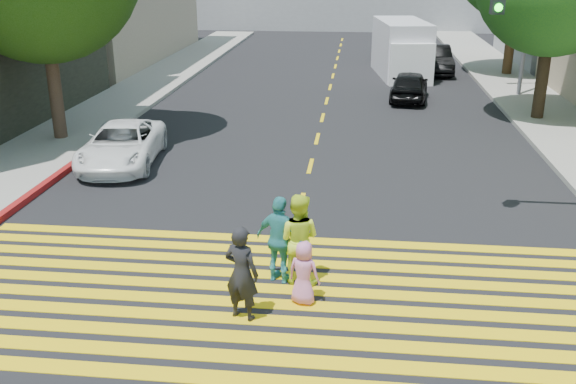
% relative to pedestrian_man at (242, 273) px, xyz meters
% --- Properties ---
extents(ground, '(120.00, 120.00, 0.00)m').
position_rel_pedestrian_man_xyz_m(ground, '(0.51, -0.50, -0.85)').
color(ground, black).
extents(sidewalk_left, '(3.00, 40.00, 0.15)m').
position_rel_pedestrian_man_xyz_m(sidewalk_left, '(-7.99, 21.50, -0.77)').
color(sidewalk_left, gray).
rests_on(sidewalk_left, ground).
extents(sidewalk_right, '(3.00, 60.00, 0.15)m').
position_rel_pedestrian_man_xyz_m(sidewalk_right, '(9.01, 14.50, -0.77)').
color(sidewalk_right, gray).
rests_on(sidewalk_right, ground).
extents(curb_red, '(0.20, 8.00, 0.16)m').
position_rel_pedestrian_man_xyz_m(curb_red, '(-6.39, 5.50, -0.77)').
color(curb_red, maroon).
rests_on(curb_red, ground).
extents(crosswalk, '(13.40, 5.30, 0.01)m').
position_rel_pedestrian_man_xyz_m(crosswalk, '(0.51, 0.77, -0.84)').
color(crosswalk, yellow).
rests_on(crosswalk, ground).
extents(lane_line, '(0.12, 34.40, 0.01)m').
position_rel_pedestrian_man_xyz_m(lane_line, '(0.51, 22.00, -0.84)').
color(lane_line, yellow).
rests_on(lane_line, ground).
extents(pedestrian_man, '(0.72, 0.59, 1.70)m').
position_rel_pedestrian_man_xyz_m(pedestrian_man, '(0.00, 0.00, 0.00)').
color(pedestrian_man, black).
rests_on(pedestrian_man, ground).
extents(pedestrian_woman, '(0.96, 0.81, 1.76)m').
position_rel_pedestrian_man_xyz_m(pedestrian_woman, '(0.81, 1.43, 0.03)').
color(pedestrian_woman, '#D6F430').
rests_on(pedestrian_woman, ground).
extents(pedestrian_child, '(0.67, 0.54, 1.18)m').
position_rel_pedestrian_man_xyz_m(pedestrian_child, '(0.99, 0.63, -0.26)').
color(pedestrian_child, pink).
rests_on(pedestrian_child, ground).
extents(pedestrian_extra, '(1.08, 0.78, 1.71)m').
position_rel_pedestrian_man_xyz_m(pedestrian_extra, '(0.48, 1.39, 0.00)').
color(pedestrian_extra, teal).
rests_on(pedestrian_extra, ground).
extents(white_sedan, '(2.48, 4.53, 1.20)m').
position_rel_pedestrian_man_xyz_m(white_sedan, '(-5.03, 8.06, -0.25)').
color(white_sedan, white).
rests_on(white_sedan, ground).
extents(dark_car_near, '(1.92, 3.88, 1.27)m').
position_rel_pedestrian_man_xyz_m(dark_car_near, '(3.97, 18.02, -0.21)').
color(dark_car_near, black).
rests_on(dark_car_near, ground).
extents(silver_car, '(2.42, 4.78, 1.33)m').
position_rel_pedestrian_man_xyz_m(silver_car, '(3.87, 28.82, -0.18)').
color(silver_car, '#9B9B9B').
rests_on(silver_car, ground).
extents(dark_car_parked, '(1.62, 4.37, 1.43)m').
position_rel_pedestrian_man_xyz_m(dark_car_parked, '(5.73, 24.91, -0.14)').
color(dark_car_parked, black).
rests_on(dark_car_parked, ground).
extents(white_van, '(2.88, 6.02, 2.73)m').
position_rel_pedestrian_man_xyz_m(white_van, '(3.95, 23.83, 0.45)').
color(white_van, silver).
rests_on(white_van, ground).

